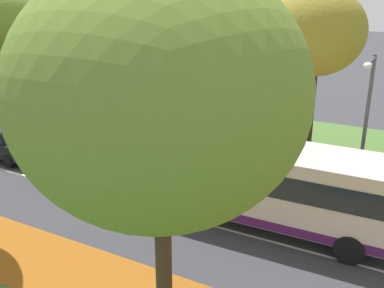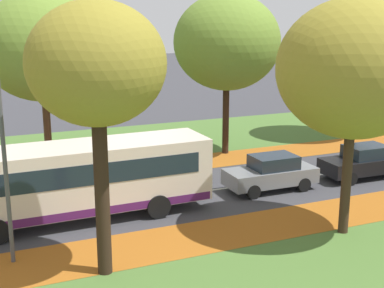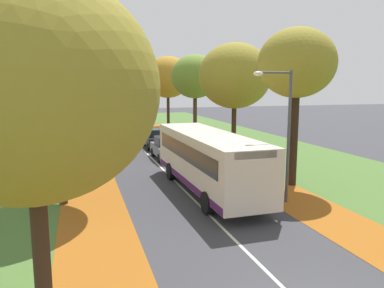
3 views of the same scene
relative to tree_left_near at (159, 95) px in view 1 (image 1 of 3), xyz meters
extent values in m
cube|color=#9E5619|center=(1.27, 2.93, -6.28)|extent=(2.80, 60.00, 0.00)
cube|color=#476B2D|center=(15.07, 8.93, -6.29)|extent=(12.00, 90.00, 0.01)
cube|color=#9E5619|center=(10.47, 2.93, -6.28)|extent=(2.80, 60.00, 0.00)
cube|color=silver|center=(5.87, 8.93, -6.29)|extent=(0.12, 80.00, 0.01)
cylinder|color=#422D1E|center=(0.00, 0.00, -4.24)|extent=(0.37, 0.37, 4.11)
ellipsoid|color=olive|center=(0.00, 0.00, 0.01)|extent=(5.86, 5.86, 5.28)
cylinder|color=black|center=(11.76, -0.12, -3.80)|extent=(0.45, 0.45, 4.99)
ellipsoid|color=olive|center=(11.76, -0.12, 0.21)|extent=(4.02, 4.02, 3.62)
cylinder|color=#382619|center=(12.12, 8.78, -4.29)|extent=(0.36, 0.36, 4.01)
ellipsoid|color=olive|center=(12.12, 8.78, -0.25)|extent=(5.42, 5.42, 4.87)
cylinder|color=#422D1E|center=(12.26, 19.14, -4.10)|extent=(0.39, 0.39, 4.39)
ellipsoid|color=olive|center=(12.26, 19.14, -0.08)|extent=(4.87, 4.87, 4.38)
cylinder|color=#47474C|center=(9.87, -2.70, -3.29)|extent=(0.14, 0.14, 6.00)
cylinder|color=#47474C|center=(9.07, -2.70, -0.39)|extent=(1.60, 0.10, 0.10)
ellipsoid|color=silver|center=(8.27, -2.70, -0.44)|extent=(0.44, 0.28, 0.20)
cube|color=beige|center=(6.97, 0.08, -4.56)|extent=(2.67, 10.44, 2.50)
cube|color=#19232D|center=(6.97, 0.08, -4.16)|extent=(2.69, 9.19, 0.80)
cube|color=#4C1951|center=(6.97, 0.08, -5.63)|extent=(2.68, 10.23, 0.32)
cylinder|color=black|center=(8.21, -3.12, -5.81)|extent=(0.32, 0.96, 0.96)
cylinder|color=black|center=(5.83, -3.16, -5.81)|extent=(0.32, 0.96, 0.96)
cylinder|color=black|center=(8.11, 2.96, -5.81)|extent=(0.32, 0.96, 0.96)
cylinder|color=black|center=(5.73, 2.92, -5.81)|extent=(0.32, 0.96, 0.96)
cube|color=slate|center=(6.87, 8.83, -5.62)|extent=(1.74, 4.22, 0.70)
cube|color=#19232D|center=(6.87, 8.98, -4.97)|extent=(1.47, 2.03, 0.60)
cylinder|color=black|center=(7.64, 7.52, -5.97)|extent=(0.23, 0.64, 0.64)
cylinder|color=black|center=(6.07, 7.54, -5.97)|extent=(0.23, 0.64, 0.64)
cylinder|color=black|center=(7.66, 10.13, -5.97)|extent=(0.23, 0.64, 0.64)
cylinder|color=black|center=(6.10, 10.14, -5.97)|extent=(0.23, 0.64, 0.64)
cube|color=black|center=(7.05, 13.98, -5.62)|extent=(1.79, 4.23, 0.70)
cylinder|color=black|center=(7.80, 12.66, -5.97)|extent=(0.23, 0.64, 0.64)
cylinder|color=black|center=(6.24, 12.69, -5.97)|extent=(0.23, 0.64, 0.64)
cylinder|color=black|center=(7.86, 15.26, -5.97)|extent=(0.23, 0.64, 0.64)
camera|label=1|loc=(-7.18, -4.61, 2.00)|focal=42.00mm
camera|label=2|loc=(26.88, -3.64, 1.62)|focal=50.00mm
camera|label=3|loc=(0.84, -17.43, -0.92)|focal=35.00mm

